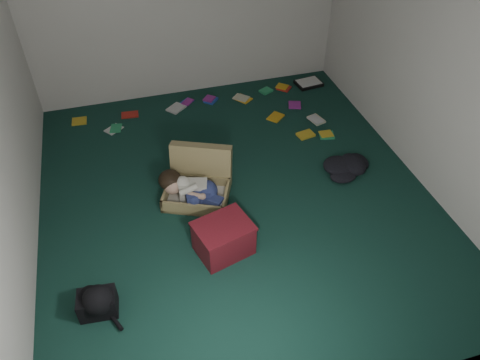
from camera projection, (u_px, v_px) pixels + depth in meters
floor at (236, 196)px, 4.96m from camera, size 4.50×4.50×0.00m
wall_front at (351, 298)px, 2.48m from camera, size 4.50×0.00×4.50m
wall_right at (434, 58)px, 4.51m from camera, size 0.00×4.50×4.50m
suitcase at (199, 182)px, 4.91m from camera, size 0.85×0.85×0.48m
person at (191, 189)px, 4.76m from camera, size 0.62×0.54×0.30m
maroon_bin at (223, 238)px, 4.28m from camera, size 0.58×0.51×0.34m
backpack at (97, 303)px, 3.83m from camera, size 0.41×0.34×0.23m
clothing_pile at (352, 167)px, 5.19m from camera, size 0.55×0.49×0.15m
paper_tray at (309, 83)px, 6.67m from camera, size 0.38×0.30×0.05m
book_scatter at (229, 111)px, 6.15m from camera, size 3.12×1.46×0.02m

